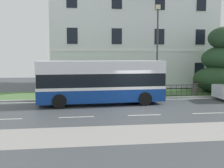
# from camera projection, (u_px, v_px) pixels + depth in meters

# --- Properties ---
(ground_plane) EXTENTS (60.00, 56.00, 0.18)m
(ground_plane) POSITION_uv_depth(u_px,v_px,m) (135.00, 107.00, 18.80)
(ground_plane) COLOR #3E4346
(georgian_townhouse) EXTENTS (17.84, 10.34, 13.65)m
(georgian_townhouse) POSITION_uv_depth(u_px,v_px,m) (129.00, 26.00, 32.18)
(georgian_townhouse) COLOR white
(georgian_townhouse) RESTS_ON ground_plane
(iron_verge_railing) EXTENTS (14.07, 0.04, 0.97)m
(iron_verge_railing) POSITION_uv_depth(u_px,v_px,m) (153.00, 91.00, 22.48)
(iron_verge_railing) COLOR black
(iron_verge_railing) RESTS_ON ground_plane
(evergreen_tree) EXTENTS (5.16, 5.16, 6.16)m
(evergreen_tree) POSITION_uv_depth(u_px,v_px,m) (223.00, 66.00, 25.40)
(evergreen_tree) COLOR #423328
(evergreen_tree) RESTS_ON ground_plane
(single_decker_bus) EXTENTS (9.13, 3.04, 3.14)m
(single_decker_bus) POSITION_uv_depth(u_px,v_px,m) (101.00, 81.00, 19.69)
(single_decker_bus) COLOR navy
(single_decker_bus) RESTS_ON ground_plane
(street_lamp_post) EXTENTS (0.36, 0.24, 7.58)m
(street_lamp_post) POSITION_uv_depth(u_px,v_px,m) (157.00, 45.00, 22.87)
(street_lamp_post) COLOR #333338
(street_lamp_post) RESTS_ON ground_plane
(litter_bin) EXTENTS (0.46, 0.46, 1.18)m
(litter_bin) POSITION_uv_depth(u_px,v_px,m) (195.00, 88.00, 23.97)
(litter_bin) COLOR #4C4742
(litter_bin) RESTS_ON ground_plane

